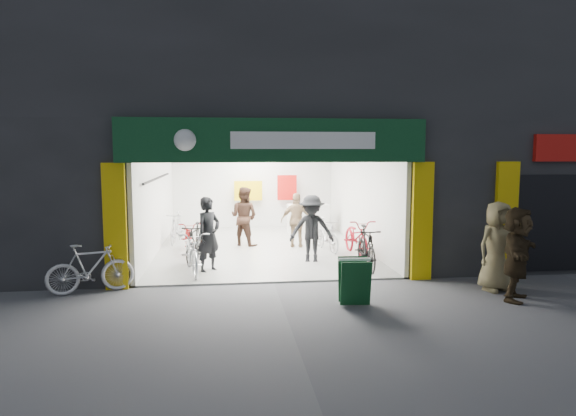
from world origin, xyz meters
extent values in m
plane|color=#56565B|center=(0.00, 0.00, 0.00)|extent=(60.00, 60.00, 0.00)
cube|color=#232326|center=(1.00, 5.00, 5.75)|extent=(16.00, 10.00, 4.50)
cube|color=#232326|center=(-5.50, 5.00, 1.75)|extent=(5.00, 10.00, 3.50)
cube|color=#232326|center=(6.00, 5.00, 1.75)|extent=(6.00, 10.00, 3.50)
cube|color=#9E9E99|center=(0.00, 4.00, 0.02)|extent=(6.00, 8.00, 0.04)
cube|color=silver|center=(0.00, 8.10, 1.60)|extent=(6.00, 0.20, 3.20)
cube|color=silver|center=(-2.95, 4.00, 1.60)|extent=(0.10, 8.00, 3.20)
cube|color=silver|center=(2.95, 4.00, 1.60)|extent=(0.10, 8.00, 3.20)
cube|color=white|center=(0.00, 4.00, 3.25)|extent=(6.00, 8.00, 0.10)
cube|color=black|center=(0.00, 0.10, 3.35)|extent=(6.00, 0.30, 0.30)
cube|color=#0C361C|center=(0.00, -0.12, 3.05)|extent=(6.40, 0.25, 0.90)
cube|color=white|center=(0.60, -0.26, 3.05)|extent=(3.00, 0.02, 0.35)
cube|color=yellow|center=(-3.25, -0.06, 1.30)|extent=(0.45, 0.12, 2.60)
cube|color=yellow|center=(3.25, -0.06, 1.30)|extent=(0.45, 0.12, 2.60)
cube|color=yellow|center=(5.20, -0.06, 1.50)|extent=(0.50, 0.12, 2.20)
cube|color=red|center=(6.80, -0.06, 2.90)|extent=(2.00, 0.12, 0.60)
cube|color=black|center=(6.50, -0.02, 1.20)|extent=(3.00, 0.06, 2.20)
cylinder|color=black|center=(-2.82, 3.40, 2.10)|extent=(0.06, 5.00, 0.06)
cube|color=silver|center=(1.80, 6.50, 0.50)|extent=(1.40, 0.60, 1.00)
cube|color=white|center=(0.00, 1.20, 3.18)|extent=(1.30, 0.35, 0.04)
cube|color=white|center=(0.00, 3.00, 3.18)|extent=(1.30, 0.35, 0.04)
cube|color=white|center=(0.00, 4.80, 3.18)|extent=(1.30, 0.35, 0.04)
cube|color=white|center=(0.00, 6.60, 3.18)|extent=(1.30, 0.35, 0.04)
imported|color=silver|center=(-1.80, 1.12, 0.51)|extent=(1.02, 2.03, 1.02)
imported|color=black|center=(-1.80, 2.36, 0.50)|extent=(0.79, 1.72, 1.00)
imported|color=maroon|center=(-2.04, 3.58, 0.45)|extent=(0.83, 1.76, 0.89)
imported|color=#A6A7AA|center=(-2.50, 5.07, 0.49)|extent=(0.68, 1.67, 0.97)
imported|color=black|center=(2.31, 1.01, 0.52)|extent=(0.56, 1.76, 1.05)
imported|color=maroon|center=(2.47, 2.54, 0.52)|extent=(0.77, 1.99, 1.03)
imported|color=#B3B3B8|center=(1.80, 3.27, 0.48)|extent=(0.77, 1.65, 0.96)
imported|color=silver|center=(-3.71, -0.30, 0.51)|extent=(1.75, 0.95, 1.01)
imported|color=black|center=(-1.41, 1.19, 0.89)|extent=(0.76, 0.75, 1.77)
imported|color=#362218|center=(-0.48, 4.36, 0.88)|extent=(1.08, 1.02, 1.77)
imported|color=black|center=(1.14, 1.90, 0.86)|extent=(1.21, 0.83, 1.73)
imported|color=#8B6F51|center=(1.04, 3.84, 0.81)|extent=(1.00, 0.56, 1.62)
imported|color=#8B7C51|center=(4.44, -1.09, 0.91)|extent=(1.00, 0.76, 1.82)
imported|color=#322616|center=(4.45, -1.79, 0.89)|extent=(1.43, 1.64, 1.79)
cube|color=#0F3F1D|center=(1.31, -1.90, 0.45)|extent=(0.57, 0.25, 0.84)
cube|color=#0F3F1D|center=(1.34, -1.54, 0.45)|extent=(0.57, 0.25, 0.84)
cube|color=white|center=(1.32, -1.72, 0.86)|extent=(0.58, 0.10, 0.05)
camera|label=1|loc=(-1.02, -10.73, 2.86)|focal=32.00mm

